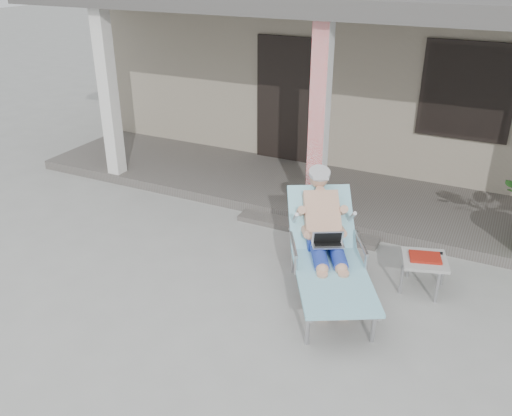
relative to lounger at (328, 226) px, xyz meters
The scene contains 7 objects.
ground 1.23m from the lounger, 136.88° to the right, with size 60.00×60.00×0.00m, color #9E9E99.
house 5.96m from the lounger, 96.68° to the left, with size 10.40×5.40×3.30m.
porch_deck 2.56m from the lounger, 106.23° to the left, with size 10.00×2.00×0.15m, color #605B56.
porch_overhang 3.12m from the lounger, 106.59° to the left, with size 10.00×2.30×2.85m.
porch_step 1.58m from the lounger, 119.61° to the left, with size 2.00×0.30×0.07m, color #605B56.
lounger is the anchor object (origin of this frame).
side_table 1.18m from the lounger, 24.44° to the left, with size 0.60×0.60×0.43m.
Camera 1 is at (2.29, -4.39, 3.50)m, focal length 38.00 mm.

